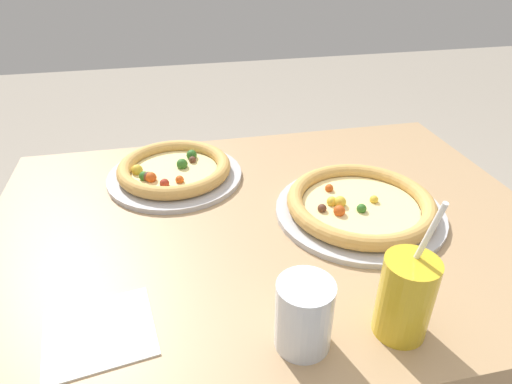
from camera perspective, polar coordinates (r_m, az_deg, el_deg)
name	(u,v)px	position (r m, az deg, el deg)	size (l,w,h in m)	color
dining_table	(269,265)	(0.99, 1.71, -9.33)	(1.15, 0.84, 0.75)	tan
pizza_near	(360,206)	(0.95, 13.26, -1.73)	(0.35, 0.35, 0.04)	#B7B7BC
pizza_far	(174,171)	(1.08, -10.49, 2.74)	(0.32, 0.32, 0.04)	#B7B7BC
drink_cup_colored	(405,297)	(0.69, 18.71, -12.70)	(0.08, 0.08, 0.23)	gold
water_cup_clear	(304,314)	(0.65, 6.19, -15.37)	(0.08, 0.08, 0.11)	silver
paper_napkin	(99,333)	(0.74, -19.55, -16.72)	(0.16, 0.14, 0.00)	white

